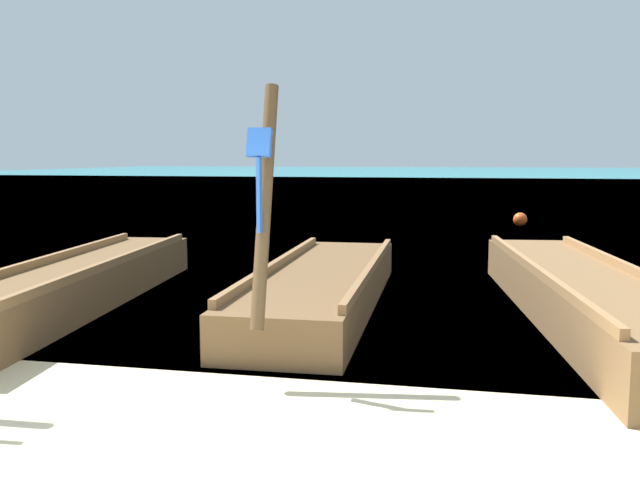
{
  "coord_description": "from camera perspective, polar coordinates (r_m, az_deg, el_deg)",
  "views": [
    {
      "loc": [
        1.59,
        -3.42,
        1.94
      ],
      "look_at": [
        0.0,
        4.22,
        0.98
      ],
      "focal_mm": 38.37,
      "sensor_mm": 36.0,
      "label": 1
    }
  ],
  "objects": [
    {
      "name": "longtail_boat_turquoise_ribbon",
      "position": [
        9.27,
        -19.95,
        -3.68
      ],
      "size": [
        1.67,
        6.75,
        2.54
      ],
      "color": "brown",
      "rests_on": "ground"
    },
    {
      "name": "longtail_boat_pink_ribbon",
      "position": [
        8.64,
        21.13,
        -4.43
      ],
      "size": [
        1.95,
        6.97,
        2.67
      ],
      "color": "brown",
      "rests_on": "ground"
    },
    {
      "name": "mooring_buoy_near",
      "position": [
        19.83,
        16.35,
        1.66
      ],
      "size": [
        0.38,
        0.38,
        0.38
      ],
      "color": "#EA5119",
      "rests_on": "sea_water"
    },
    {
      "name": "sea_water",
      "position": [
        65.68,
        10.42,
        5.19
      ],
      "size": [
        120.0,
        120.0,
        0.0
      ],
      "primitive_type": "plane",
      "color": "teal",
      "rests_on": "ground"
    },
    {
      "name": "longtail_boat_blue_ribbon",
      "position": [
        8.85,
        0.26,
        -3.92
      ],
      "size": [
        1.46,
        6.02,
        2.58
      ],
      "color": "brown",
      "rests_on": "ground"
    }
  ]
}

